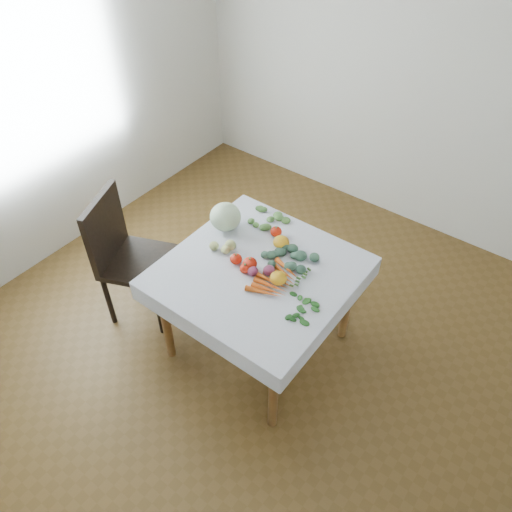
{
  "coord_description": "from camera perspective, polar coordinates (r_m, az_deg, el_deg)",
  "views": [
    {
      "loc": [
        1.31,
        -1.76,
        2.95
      ],
      "look_at": [
        -0.05,
        0.04,
        0.82
      ],
      "focal_mm": 35.0,
      "sensor_mm": 36.0,
      "label": 1
    }
  ],
  "objects": [
    {
      "name": "kale_bunch",
      "position": [
        3.15,
        3.57,
        -0.28
      ],
      "size": [
        0.34,
        0.26,
        0.04
      ],
      "color": "#385C44",
      "rests_on": "tablecloth"
    },
    {
      "name": "ground",
      "position": [
        3.67,
        0.27,
        -9.97
      ],
      "size": [
        4.0,
        4.0,
        0.0
      ],
      "primitive_type": "plane",
      "color": "brown"
    },
    {
      "name": "tablecloth",
      "position": [
        3.1,
        0.31,
        -1.64
      ],
      "size": [
        1.12,
        1.12,
        0.01
      ],
      "primitive_type": "cube",
      "color": "white",
      "rests_on": "table"
    },
    {
      "name": "tomato_b",
      "position": [
        3.08,
        -0.71,
        -0.88
      ],
      "size": [
        0.12,
        0.12,
        0.08
      ],
      "primitive_type": "ellipsoid",
      "rotation": [
        0.0,
        0.0,
        -0.34
      ],
      "color": "red",
      "rests_on": "tablecloth"
    },
    {
      "name": "heirloom_front",
      "position": [
        3.0,
        2.57,
        -2.55
      ],
      "size": [
        0.13,
        0.13,
        0.07
      ],
      "primitive_type": "ellipsoid",
      "rotation": [
        0.0,
        0.0,
        0.22
      ],
      "color": "#EFAB19",
      "rests_on": "tablecloth"
    },
    {
      "name": "carrot_bunch",
      "position": [
        3.02,
        2.23,
        -2.8
      ],
      "size": [
        0.22,
        0.34,
        0.03
      ],
      "color": "#FD5D1C",
      "rests_on": "tablecloth"
    },
    {
      "name": "heirloom_back",
      "position": [
        3.24,
        2.9,
        1.6
      ],
      "size": [
        0.12,
        0.12,
        0.08
      ],
      "primitive_type": "ellipsoid",
      "rotation": [
        0.0,
        0.0,
        -0.12
      ],
      "color": "#EFAB19",
      "rests_on": "tablecloth"
    },
    {
      "name": "cabbage",
      "position": [
        3.35,
        -3.52,
        4.5
      ],
      "size": [
        0.22,
        0.22,
        0.19
      ],
      "primitive_type": "ellipsoid",
      "rotation": [
        0.0,
        0.0,
        0.06
      ],
      "color": "silver",
      "rests_on": "tablecloth"
    },
    {
      "name": "tomatillo_cluster",
      "position": [
        3.24,
        -4.49,
        1.29
      ],
      "size": [
        0.14,
        0.13,
        0.05
      ],
      "color": "tan",
      "rests_on": "tablecloth"
    },
    {
      "name": "onion_a",
      "position": [
        3.05,
        1.51,
        -1.67
      ],
      "size": [
        0.08,
        0.08,
        0.06
      ],
      "primitive_type": "ellipsoid",
      "rotation": [
        0.0,
        0.0,
        0.03
      ],
      "color": "#5D1A42",
      "rests_on": "tablecloth"
    },
    {
      "name": "dill_bunch",
      "position": [
        3.45,
        1.09,
        4.13
      ],
      "size": [
        0.26,
        0.22,
        0.03
      ],
      "color": "#4B7234",
      "rests_on": "tablecloth"
    },
    {
      "name": "table",
      "position": [
        3.17,
        0.3,
        -2.91
      ],
      "size": [
        1.0,
        1.0,
        0.75
      ],
      "color": "brown",
      "rests_on": "ground"
    },
    {
      "name": "chair",
      "position": [
        3.62,
        -14.78,
        0.6
      ],
      "size": [
        0.59,
        0.59,
        1.0
      ],
      "color": "black",
      "rests_on": "ground"
    },
    {
      "name": "left_wall",
      "position": [
        4.08,
        -23.86,
        16.72
      ],
      "size": [
        0.04,
        4.0,
        2.7
      ],
      "primitive_type": "cube",
      "color": "silver",
      "rests_on": "ground"
    },
    {
      "name": "onion_b",
      "position": [
        3.05,
        -0.35,
        -1.76
      ],
      "size": [
        0.08,
        0.08,
        0.06
      ],
      "primitive_type": "ellipsoid",
      "rotation": [
        0.0,
        0.0,
        0.23
      ],
      "color": "#5D1A42",
      "rests_on": "tablecloth"
    },
    {
      "name": "back_wall",
      "position": [
        4.29,
        17.6,
        19.61
      ],
      "size": [
        4.0,
        0.04,
        2.7
      ],
      "primitive_type": "cube",
      "color": "silver",
      "rests_on": "ground"
    },
    {
      "name": "tomato_d",
      "position": [
        3.07,
        -1.25,
        -1.43
      ],
      "size": [
        0.07,
        0.07,
        0.06
      ],
      "primitive_type": "ellipsoid",
      "rotation": [
        0.0,
        0.0,
        -0.02
      ],
      "color": "red",
      "rests_on": "tablecloth"
    },
    {
      "name": "basil_bunch",
      "position": [
        2.89,
        4.77,
        -5.94
      ],
      "size": [
        0.23,
        0.17,
        0.01
      ],
      "color": "#1B571B",
      "rests_on": "tablecloth"
    },
    {
      "name": "tomato_c",
      "position": [
        3.13,
        -2.3,
        -0.33
      ],
      "size": [
        0.09,
        0.09,
        0.07
      ],
      "primitive_type": "ellipsoid",
      "rotation": [
        0.0,
        0.0,
        -0.24
      ],
      "color": "red",
      "rests_on": "tablecloth"
    },
    {
      "name": "tomato_a",
      "position": [
        3.32,
        2.31,
        2.8
      ],
      "size": [
        0.08,
        0.08,
        0.07
      ],
      "primitive_type": "ellipsoid",
      "rotation": [
        0.0,
        0.0,
        -0.04
      ],
      "color": "red",
      "rests_on": "tablecloth"
    }
  ]
}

